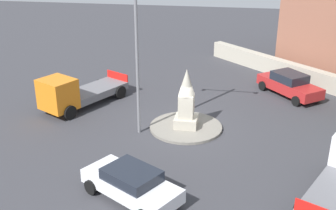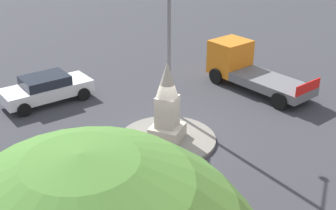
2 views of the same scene
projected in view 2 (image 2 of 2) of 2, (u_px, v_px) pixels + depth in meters
ground_plane at (167, 141)px, 17.79m from camera, size 80.00×80.00×0.00m
traffic_island at (167, 139)px, 17.76m from camera, size 3.99×3.99×0.15m
monument at (167, 105)px, 17.10m from camera, size 1.24×1.24×3.29m
car_white_approaching at (47, 88)px, 20.95m from camera, size 4.55×3.67×1.36m
truck_orange_near_island at (246, 68)px, 22.71m from camera, size 4.43×6.02×2.22m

